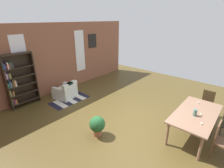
% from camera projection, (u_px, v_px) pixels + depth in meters
% --- Properties ---
extents(ground_plane, '(11.58, 11.58, 0.00)m').
position_uv_depth(ground_plane, '(135.00, 127.00, 5.34)').
color(ground_plane, brown).
extents(back_wall_brick, '(9.29, 0.12, 3.14)m').
position_uv_depth(back_wall_brick, '(54.00, 59.00, 7.49)').
color(back_wall_brick, '#925840').
rests_on(back_wall_brick, ground).
extents(window_pane_0, '(0.55, 0.02, 2.04)m').
position_uv_depth(window_pane_0, '(21.00, 62.00, 6.37)').
color(window_pane_0, white).
extents(window_pane_1, '(0.55, 0.02, 2.04)m').
position_uv_depth(window_pane_1, '(80.00, 51.00, 8.40)').
color(window_pane_1, white).
extents(dining_table, '(2.04, 1.03, 0.77)m').
position_uv_depth(dining_table, '(196.00, 115.00, 4.75)').
color(dining_table, '#8C6750').
rests_on(dining_table, ground).
extents(vase_on_table, '(0.10, 0.10, 0.19)m').
position_uv_depth(vase_on_table, '(195.00, 113.00, 4.56)').
color(vase_on_table, '#4C7266').
rests_on(vase_on_table, dining_table).
extents(tealight_candle_0, '(0.04, 0.04, 0.04)m').
position_uv_depth(tealight_candle_0, '(201.00, 114.00, 4.61)').
color(tealight_candle_0, silver).
rests_on(tealight_candle_0, dining_table).
extents(tealight_candle_1, '(0.04, 0.04, 0.04)m').
position_uv_depth(tealight_candle_1, '(201.00, 124.00, 4.21)').
color(tealight_candle_1, silver).
rests_on(tealight_candle_1, dining_table).
extents(tealight_candle_2, '(0.04, 0.04, 0.05)m').
position_uv_depth(tealight_candle_2, '(198.00, 103.00, 5.24)').
color(tealight_candle_2, silver).
rests_on(tealight_candle_2, dining_table).
extents(dining_chair_head_right, '(0.41, 0.41, 0.95)m').
position_uv_depth(dining_chair_head_right, '(206.00, 103.00, 5.79)').
color(dining_chair_head_right, '#3B2C18').
rests_on(dining_chair_head_right, ground).
extents(dining_chair_near_left, '(0.41, 0.41, 0.95)m').
position_uv_depth(dining_chair_near_left, '(221.00, 140.00, 4.05)').
color(dining_chair_near_left, brown).
rests_on(dining_chair_near_left, ground).
extents(bookshelf_tall, '(1.11, 0.29, 2.11)m').
position_uv_depth(bookshelf_tall, '(18.00, 81.00, 6.30)').
color(bookshelf_tall, '#2D2319').
rests_on(bookshelf_tall, ground).
extents(armchair_white, '(0.96, 0.96, 0.75)m').
position_uv_depth(armchair_white, '(66.00, 92.00, 7.25)').
color(armchair_white, white).
rests_on(armchair_white, ground).
extents(potted_plant_by_shelf, '(0.47, 0.47, 0.63)m').
position_uv_depth(potted_plant_by_shelf, '(97.00, 125.00, 4.87)').
color(potted_plant_by_shelf, '#9E6042').
rests_on(potted_plant_by_shelf, ground).
extents(striped_rug, '(1.66, 0.84, 0.01)m').
position_uv_depth(striped_rug, '(70.00, 100.00, 7.11)').
color(striped_rug, '#1E1E33').
rests_on(striped_rug, ground).
extents(framed_picture, '(0.56, 0.03, 0.72)m').
position_uv_depth(framed_picture, '(92.00, 41.00, 8.86)').
color(framed_picture, black).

